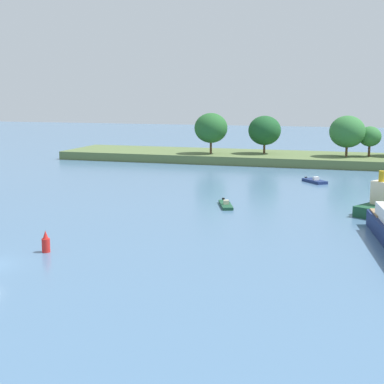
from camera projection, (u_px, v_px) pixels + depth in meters
treeline_island at (283, 149)px, 112.83m from camera, size 83.86×16.58×9.62m
small_motorboat at (226, 205)px, 69.54m from camera, size 2.92×5.36×0.85m
fishing_skiff at (315, 181)px, 87.95m from camera, size 4.16×4.56×0.93m
channel_buoy_red at (46, 243)px, 49.49m from camera, size 0.70×0.70×1.90m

